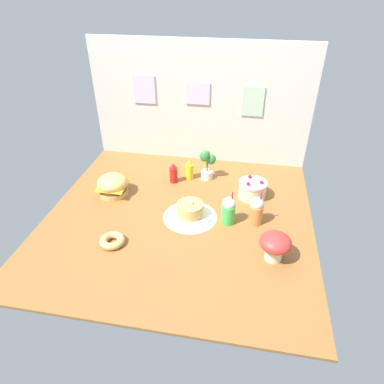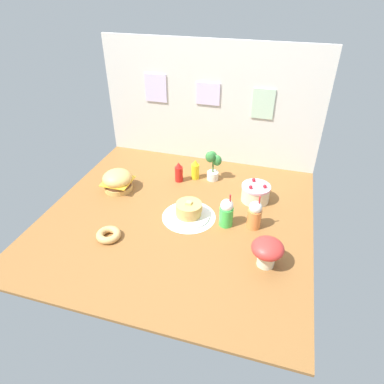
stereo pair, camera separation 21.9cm
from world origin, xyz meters
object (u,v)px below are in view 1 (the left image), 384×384
Objects in this scene: pancake_stack at (190,211)px; donut_pink_glaze at (112,240)px; ketchup_bottle at (174,173)px; mushroom_stool at (275,245)px; burger at (113,185)px; layer_cake at (252,189)px; orange_float_cup at (256,211)px; cream_soda_cup at (228,210)px; potted_plant at (207,163)px; mustard_bottle at (189,170)px.

donut_pink_glaze is (-45.56, -37.80, -2.74)cm from pancake_stack.
mushroom_stool is at bearing -43.68° from ketchup_bottle.
layer_cake is (110.79, 15.65, -1.27)cm from burger.
layer_cake is 67.62cm from ketchup_bottle.
layer_cake is 33.29cm from orange_float_cup.
donut_pink_glaze is (-22.88, -83.64, -5.66)cm from ketchup_bottle.
mushroom_stool is (126.30, -51.99, 3.51)cm from burger.
potted_plant is at bearing 112.24° from cream_soda_cup.
mushroom_stool is at bearing -58.31° from potted_plant.
pancake_stack is at bearing -16.11° from burger.
orange_float_cup reaches higher than donut_pink_glaze.
mustard_bottle reaches higher than pancake_stack.
ketchup_bottle reaches higher than donut_pink_glaze.
layer_cake is 45.85cm from potted_plant.
potted_plant reaches higher than burger.
layer_cake is 1.25× the size of ketchup_bottle.
mushroom_stool is at bearing -77.08° from layer_cake.
cream_soda_cup is (38.46, -55.13, 2.24)cm from mustard_bottle.
mushroom_stool reaches higher than mustard_bottle.
cream_soda_cup is at bearing -12.18° from burger.
pancake_stack is at bearing 39.68° from donut_pink_glaze.
donut_pink_glaze is at bearing -117.88° from potted_plant.
pancake_stack is 51.22cm from ketchup_bottle.
donut_pink_glaze is at bearing -177.22° from mushroom_stool.
layer_cake is 1.13× the size of mushroom_stool.
burger is at bearing 167.82° from cream_soda_cup.
pancake_stack is 1.13× the size of cream_soda_cup.
potted_plant is (-39.64, 21.71, 7.76)cm from layer_cake.
potted_plant is 1.39× the size of mushroom_stool.
pancake_stack is 1.70× the size of mustard_bottle.
orange_float_cup is 0.98× the size of potted_plant.
orange_float_cup is (3.39, -32.92, 3.67)cm from layer_cake.
potted_plant reaches higher than ketchup_bottle.
mustard_bottle is at bearing 138.08° from orange_float_cup.
mushroom_stool is at bearing -70.75° from orange_float_cup.
layer_cake is 0.83× the size of cream_soda_cup.
mushroom_stool is at bearing -22.37° from burger.
cream_soda_cup is at bearing -67.76° from potted_plant.
burger is at bearing 171.40° from orange_float_cup.
mustard_bottle is 67.25cm from cream_soda_cup.
orange_float_cup is 36.79cm from mushroom_stool.
potted_plant is (49.96, 94.45, 11.99)cm from donut_pink_glaze.
ketchup_bottle is at bearing 147.99° from orange_float_cup.
layer_cake is at bearing -19.26° from mustard_bottle.
cream_soda_cup is 1.00× the size of orange_float_cup.
burger is 80.63cm from potted_plant.
orange_float_cup is (57.84, -51.94, 2.24)cm from mustard_bottle.
cream_soda_cup is 82.59cm from donut_pink_glaze.
ketchup_bottle is at bearing 31.06° from burger.
cream_soda_cup reaches higher than layer_cake.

